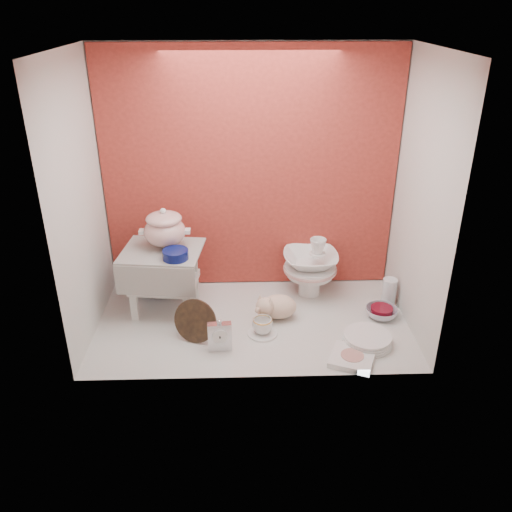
{
  "coord_description": "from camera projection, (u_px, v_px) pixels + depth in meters",
  "views": [
    {
      "loc": [
        -0.06,
        -2.6,
        1.7
      ],
      "look_at": [
        0.02,
        0.02,
        0.42
      ],
      "focal_mm": 36.91,
      "sensor_mm": 36.0,
      "label": 1
    }
  ],
  "objects": [
    {
      "name": "crystal_bowl",
      "position": [
        381.0,
        312.0,
        3.12
      ],
      "size": [
        0.23,
        0.23,
        0.06
      ],
      "primitive_type": "imported",
      "rotation": [
        0.0,
        0.0,
        0.28
      ],
      "color": "silver",
      "rests_on": "ground"
    },
    {
      "name": "gold_rim_teacup",
      "position": [
        263.0,
        326.0,
        2.94
      ],
      "size": [
        0.15,
        0.15,
        0.09
      ],
      "primitive_type": "imported",
      "rotation": [
        0.0,
        0.0,
        0.39
      ],
      "color": "white",
      "rests_on": "teacup_saucer"
    },
    {
      "name": "plush_pig",
      "position": [
        279.0,
        306.0,
        3.09
      ],
      "size": [
        0.3,
        0.23,
        0.16
      ],
      "primitive_type": "ellipsoid",
      "rotation": [
        0.0,
        0.0,
        0.18
      ],
      "color": "beige",
      "rests_on": "ground"
    },
    {
      "name": "soup_tureen",
      "position": [
        164.0,
        228.0,
        3.03
      ],
      "size": [
        0.29,
        0.29,
        0.24
      ],
      "primitive_type": null,
      "rotation": [
        0.0,
        0.0,
        0.02
      ],
      "color": "white",
      "rests_on": "step_stool"
    },
    {
      "name": "lattice_dish",
      "position": [
        352.0,
        358.0,
        2.75
      ],
      "size": [
        0.28,
        0.28,
        0.03
      ],
      "primitive_type": "cube",
      "rotation": [
        0.0,
        0.0,
        -0.39
      ],
      "color": "white",
      "rests_on": "ground"
    },
    {
      "name": "porcelain_tower",
      "position": [
        310.0,
        267.0,
        3.29
      ],
      "size": [
        0.43,
        0.43,
        0.39
      ],
      "primitive_type": null,
      "rotation": [
        0.0,
        0.0,
        -0.34
      ],
      "color": "white",
      "rests_on": "ground"
    },
    {
      "name": "clear_glass_vase",
      "position": [
        389.0,
        292.0,
        3.22
      ],
      "size": [
        0.1,
        0.1,
        0.17
      ],
      "primitive_type": "cylinder",
      "rotation": [
        0.0,
        0.0,
        0.19
      ],
      "color": "silver",
      "rests_on": "ground"
    },
    {
      "name": "floral_platter",
      "position": [
        163.0,
        266.0,
        3.3
      ],
      "size": [
        0.39,
        0.14,
        0.39
      ],
      "primitive_type": null,
      "rotation": [
        0.0,
        0.0,
        -0.22
      ],
      "color": "white",
      "rests_on": "ground"
    },
    {
      "name": "cobalt_bowl",
      "position": [
        176.0,
        254.0,
        2.93
      ],
      "size": [
        0.15,
        0.15,
        0.05
      ],
      "primitive_type": "cylinder",
      "rotation": [
        0.0,
        0.0,
        0.03
      ],
      "color": "#0A1252",
      "rests_on": "step_stool"
    },
    {
      "name": "niche_shell",
      "position": [
        251.0,
        158.0,
        2.83
      ],
      "size": [
        1.86,
        1.03,
        1.53
      ],
      "color": "#B7392D",
      "rests_on": "ground"
    },
    {
      "name": "blue_white_vase",
      "position": [
        155.0,
        274.0,
        3.32
      ],
      "size": [
        0.28,
        0.28,
        0.28
      ],
      "primitive_type": "imported",
      "rotation": [
        0.0,
        0.0,
        -0.06
      ],
      "color": "white",
      "rests_on": "ground"
    },
    {
      "name": "mantel_clock",
      "position": [
        220.0,
        335.0,
        2.8
      ],
      "size": [
        0.13,
        0.05,
        0.19
      ],
      "primitive_type": "cube",
      "rotation": [
        0.0,
        0.0,
        0.07
      ],
      "color": "silver",
      "rests_on": "ground"
    },
    {
      "name": "lacquer_tray",
      "position": [
        195.0,
        321.0,
        2.87
      ],
      "size": [
        0.26,
        0.16,
        0.24
      ],
      "primitive_type": null,
      "rotation": [
        0.0,
        0.0,
        -0.35
      ],
      "color": "black",
      "rests_on": "ground"
    },
    {
      "name": "ground",
      "position": [
        253.0,
        322.0,
        3.08
      ],
      "size": [
        1.8,
        1.8,
        0.0
      ],
      "primitive_type": "plane",
      "color": "silver",
      "rests_on": "ground"
    },
    {
      "name": "step_stool",
      "position": [
        164.0,
        280.0,
        3.13
      ],
      "size": [
        0.49,
        0.44,
        0.4
      ],
      "primitive_type": null,
      "rotation": [
        0.0,
        0.0,
        -0.11
      ],
      "color": "silver",
      "rests_on": "ground"
    },
    {
      "name": "dinner_plate_stack",
      "position": [
        367.0,
        339.0,
        2.87
      ],
      "size": [
        0.29,
        0.29,
        0.06
      ],
      "primitive_type": "cylinder",
      "rotation": [
        0.0,
        0.0,
        0.08
      ],
      "color": "white",
      "rests_on": "ground"
    },
    {
      "name": "teacup_saucer",
      "position": [
        262.0,
        333.0,
        2.97
      ],
      "size": [
        0.21,
        0.21,
        0.01
      ],
      "primitive_type": "cylinder",
      "rotation": [
        0.0,
        0.0,
        0.3
      ],
      "color": "white",
      "rests_on": "ground"
    }
  ]
}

